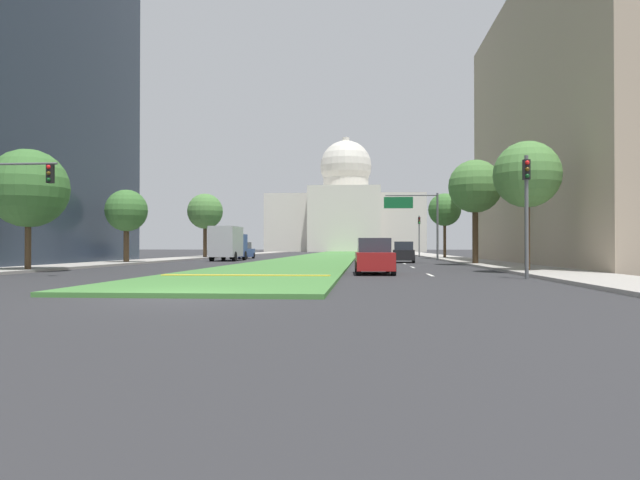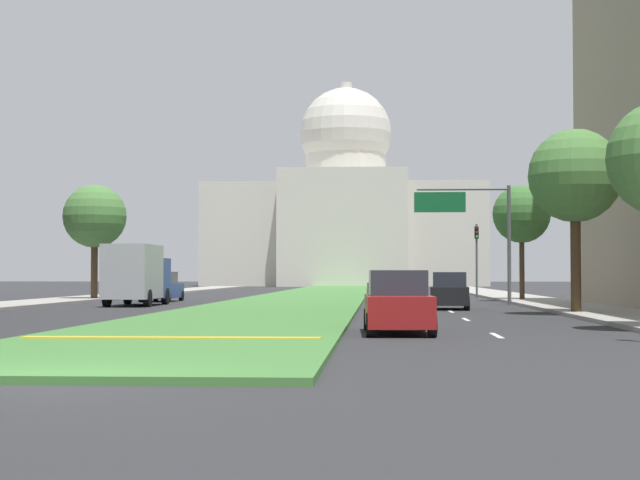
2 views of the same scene
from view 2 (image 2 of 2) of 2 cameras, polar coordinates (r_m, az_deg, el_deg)
ground_plane at (r=82.51m, az=-0.09°, el=-3.08°), size 296.02×296.02×0.00m
grass_median at (r=75.80m, az=-0.40°, el=-3.13°), size 7.94×121.10×0.14m
median_curb_nose at (r=24.56m, az=-8.33°, el=-5.43°), size 7.14×0.50×0.04m
lane_dashes_right at (r=56.41m, az=6.59°, el=-3.60°), size 0.16×52.49×0.01m
sidewalk_left at (r=71.54m, az=-12.27°, el=-3.16°), size 4.00×121.10×0.15m
sidewalk_right at (r=69.54m, az=11.08°, el=-3.20°), size 4.00×121.10×0.15m
capitol_building at (r=149.08m, az=1.44°, el=1.26°), size 39.78×26.12×29.99m
traffic_light_far_right at (r=72.57m, az=8.75°, el=-0.60°), size 0.28×0.35×5.20m
overhead_guide_sign at (r=56.10m, az=8.59°, el=1.12°), size 5.24×0.20×6.50m
street_tree_right_mid at (r=43.03m, az=14.07°, el=3.45°), size 3.83×3.83×7.62m
street_tree_left_far at (r=66.13m, az=-12.48°, el=1.28°), size 4.00×4.00×7.35m
street_tree_right_far at (r=64.06m, az=11.20°, el=1.41°), size 3.57×3.57×7.17m
sedan_lead_stopped at (r=28.82m, az=4.37°, el=-3.59°), size 1.99×4.37×1.78m
sedan_midblock at (r=48.92m, az=7.26°, el=-2.90°), size 2.08×4.23×1.77m
sedan_distant at (r=62.93m, az=-8.84°, el=-2.65°), size 1.95×4.51×1.82m
sedan_far_horizon at (r=75.18m, az=3.49°, el=-2.56°), size 2.20×4.58×1.76m
box_truck_delivery at (r=54.73m, az=-10.22°, el=-1.89°), size 2.40×6.40×3.20m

